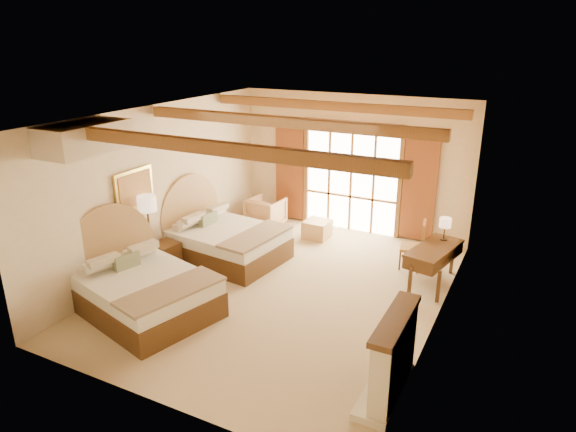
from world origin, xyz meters
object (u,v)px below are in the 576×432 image
Objects in this scene: bed_near at (138,287)px; bed_far at (221,238)px; desk at (433,264)px; nightstand at (166,256)px; armchair at (266,212)px.

bed_far is (0.01, 2.48, -0.00)m from bed_near.
bed_far reaches higher than desk.
bed_far is 1.20m from nightstand.
bed_near is 4.51m from armchair.
desk is (4.20, 0.76, -0.04)m from bed_far.
bed_near reaches higher than armchair.
armchair is at bearing 98.53° from bed_far.
bed_near is at bearing -83.67° from bed_far.
armchair is at bearing 90.30° from nightstand.
bed_near is at bearing -130.08° from desk.
nightstand is 0.72× the size of armchair.
desk is (4.21, 3.24, -0.04)m from bed_near.
bed_near is at bearing 94.56° from armchair.
nightstand is (-0.64, 1.48, -0.16)m from bed_near.
nightstand is at bearing -116.63° from bed_far.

